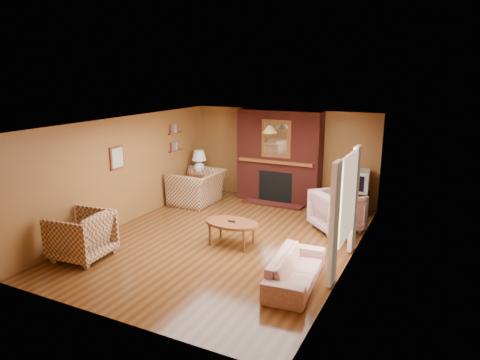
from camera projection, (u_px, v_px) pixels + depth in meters
The scene contains 20 objects.
floor at pixel (225, 240), 8.77m from camera, with size 6.50×6.50×0.00m, color #45240E.
ceiling at pixel (224, 123), 8.17m from camera, with size 6.50×6.50×0.00m, color white.
wall_back at pixel (283, 155), 11.30m from camera, with size 6.50×6.50×0.00m, color brown.
wall_front at pixel (108, 239), 5.65m from camera, with size 6.50×6.50×0.00m, color brown.
wall_left at pixel (126, 171), 9.54m from camera, with size 6.50×6.50×0.00m, color brown.
wall_right at pixel (352, 199), 7.40m from camera, with size 6.50×6.50×0.00m, color brown.
fireplace at pixel (279, 157), 11.07m from camera, with size 2.20×0.82×2.40m.
window_right at pixel (346, 206), 7.27m from camera, with size 0.10×1.85×2.00m.
bookshelf at pixel (176, 138), 11.05m from camera, with size 0.09×0.55×0.71m.
botanical_print at pixel (117, 158), 9.18m from camera, with size 0.05×0.40×0.50m.
pendant_light at pixel (270, 129), 10.27m from camera, with size 0.36×0.36×0.48m.
plaid_loveseat at pixel (197, 187), 11.11m from camera, with size 1.31×1.14×0.85m, color maroon.
plaid_armchair at pixel (81, 235), 7.81m from camera, with size 0.94×0.97×0.88m, color maroon.
floral_sofa at pixel (295, 269), 6.90m from camera, with size 1.69×0.66×0.49m, color beige.
floral_armchair at pixel (337, 211), 9.20m from camera, with size 0.93×0.96×0.87m, color beige.
coffee_table at pixel (232, 224), 8.41m from camera, with size 1.11×0.69×0.50m.
side_table at pixel (200, 185), 11.72m from camera, with size 0.49×0.49×0.65m, color brown.
table_lamp at pixel (199, 161), 11.55m from camera, with size 0.39×0.39×0.64m.
tv_stand at pixel (355, 203), 10.25m from camera, with size 0.53×0.48×0.58m, color black.
crt_tv at pixel (357, 181), 10.11m from camera, with size 0.61×0.60×0.51m.
Camera 1 is at (3.89, -7.21, 3.36)m, focal length 32.00 mm.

